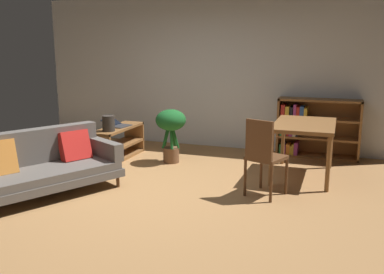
{
  "coord_description": "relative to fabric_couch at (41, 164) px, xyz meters",
  "views": [
    {
      "loc": [
        2.15,
        -4.62,
        1.79
      ],
      "look_at": [
        0.39,
        0.34,
        0.66
      ],
      "focal_mm": 39.29,
      "sensor_mm": 36.0,
      "label": 1
    }
  ],
  "objects": [
    {
      "name": "ground_plane",
      "position": [
        1.29,
        0.53,
        -0.37
      ],
      "size": [
        8.16,
        8.16,
        0.0
      ],
      "primitive_type": "plane",
      "color": "#9E7042"
    },
    {
      "name": "back_wall_panel",
      "position": [
        1.29,
        3.23,
        0.98
      ],
      "size": [
        6.8,
        0.1,
        2.7
      ],
      "primitive_type": "cube",
      "color": "silver",
      "rests_on": "ground_plane"
    },
    {
      "name": "fabric_couch",
      "position": [
        0.0,
        0.0,
        0.0
      ],
      "size": [
        1.55,
        1.96,
        0.78
      ],
      "color": "#56351E",
      "rests_on": "ground_plane"
    },
    {
      "name": "media_console",
      "position": [
        0.05,
        1.84,
        -0.12
      ],
      "size": [
        0.37,
        1.17,
        0.52
      ],
      "color": "brown",
      "rests_on": "ground_plane"
    },
    {
      "name": "open_laptop",
      "position": [
        0.01,
        1.9,
        0.17
      ],
      "size": [
        0.44,
        0.38,
        0.11
      ],
      "color": "#333338",
      "rests_on": "media_console"
    },
    {
      "name": "desk_speaker",
      "position": [
        0.09,
        1.49,
        0.27
      ],
      "size": [
        0.19,
        0.19,
        0.24
      ],
      "color": "#2D2823",
      "rests_on": "media_console"
    },
    {
      "name": "potted_floor_plant",
      "position": [
        0.97,
        1.89,
        0.21
      ],
      "size": [
        0.48,
        0.48,
        0.85
      ],
      "color": "brown",
      "rests_on": "ground_plane"
    },
    {
      "name": "dining_table",
      "position": [
        3.0,
        1.82,
        0.31
      ],
      "size": [
        0.81,
        1.24,
        0.77
      ],
      "color": "brown",
      "rests_on": "ground_plane"
    },
    {
      "name": "dining_chair_near",
      "position": [
        2.62,
        0.8,
        0.17
      ],
      "size": [
        0.51,
        0.52,
        0.97
      ],
      "color": "#56351E",
      "rests_on": "ground_plane"
    },
    {
      "name": "bookshelf",
      "position": [
        3.03,
        3.03,
        0.11
      ],
      "size": [
        1.32,
        0.36,
        0.97
      ],
      "color": "brown",
      "rests_on": "ground_plane"
    }
  ]
}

